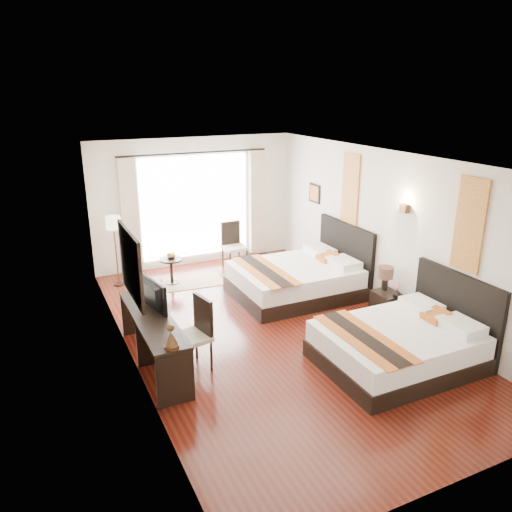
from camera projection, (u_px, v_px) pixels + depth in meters
name	position (u px, v px, depth m)	size (l,w,h in m)	color
floor	(272.00, 331.00, 8.17)	(4.50, 7.50, 0.01)	#3D0E0B
ceiling	(274.00, 159.00, 7.28)	(4.50, 7.50, 0.02)	white
wall_headboard	(388.00, 232.00, 8.63)	(0.01, 7.50, 2.80)	silver
wall_desk	(127.00, 271.00, 6.82)	(0.01, 7.50, 2.80)	silver
wall_window	(195.00, 202.00, 10.93)	(4.50, 0.01, 2.80)	silver
wall_entry	(461.00, 364.00, 4.52)	(4.50, 0.01, 2.80)	silver
window_glass	(195.00, 207.00, 10.95)	(2.40, 0.02, 2.20)	white
sheer_curtain	(196.00, 207.00, 10.90)	(2.30, 0.02, 2.10)	white
drape_left	(130.00, 215.00, 10.29)	(0.35, 0.14, 2.35)	beige
drape_right	(257.00, 202.00, 11.46)	(0.35, 0.14, 2.35)	beige
art_panel_near	(470.00, 225.00, 7.00)	(0.03, 0.50, 1.35)	brown
art_panel_far	(350.00, 190.00, 9.43)	(0.03, 0.50, 1.35)	brown
wall_sconce	(405.00, 208.00, 8.09)	(0.10, 0.14, 0.14)	#492F1A
mirror_frame	(131.00, 265.00, 6.61)	(0.04, 1.25, 0.95)	black
mirror_glass	(132.00, 264.00, 6.62)	(0.01, 1.12, 0.82)	white
bed_near	(402.00, 343.00, 7.11)	(2.17, 1.69, 1.23)	black
bed_far	(299.00, 278.00, 9.51)	(2.30, 1.79, 1.30)	black
nightstand	(387.00, 305.00, 8.55)	(0.39, 0.49, 0.47)	black
table_lamp	(386.00, 274.00, 8.43)	(0.26, 0.26, 0.42)	black
vase	(397.00, 291.00, 8.28)	(0.13, 0.13, 0.14)	black
console_desk	(153.00, 340.00, 7.08)	(0.50, 2.20, 0.76)	black
television	(148.00, 295.00, 7.09)	(0.78, 0.10, 0.45)	black
bronze_figurine	(171.00, 338.00, 6.06)	(0.19, 0.19, 0.28)	#492F1A
desk_chair	(192.00, 348.00, 6.99)	(0.57, 0.57, 1.04)	beige
floor_lamp	(114.00, 228.00, 9.70)	(0.29, 0.29, 1.42)	black
side_table	(172.00, 271.00, 10.07)	(0.46, 0.46, 0.53)	black
fruit_bowl	(171.00, 257.00, 10.02)	(0.19, 0.19, 0.05)	#432B18
window_chair	(234.00, 254.00, 10.94)	(0.49, 0.49, 1.02)	beige
jute_rug	(193.00, 281.00, 10.24)	(1.21, 0.82, 0.01)	tan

